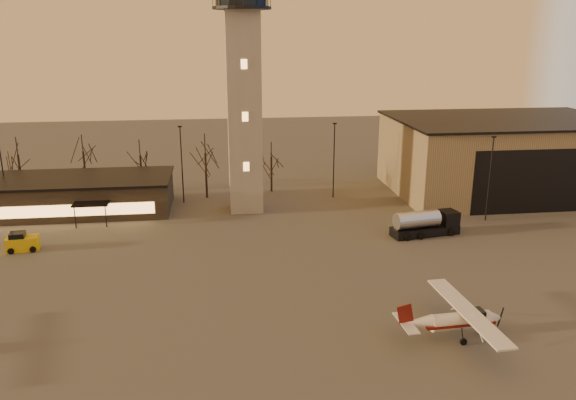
{
  "coord_description": "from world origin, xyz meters",
  "views": [
    {
      "loc": [
        -3.32,
        -37.85,
        21.32
      ],
      "look_at": [
        3.15,
        13.0,
        6.1
      ],
      "focal_mm": 35.0,
      "sensor_mm": 36.0,
      "label": 1
    }
  ],
  "objects": [
    {
      "name": "ground",
      "position": [
        0.0,
        0.0,
        0.0
      ],
      "size": [
        220.0,
        220.0,
        0.0
      ],
      "primitive_type": "plane",
      "color": "#464340",
      "rests_on": "ground"
    },
    {
      "name": "cessna_front",
      "position": [
        13.93,
        -3.04,
        1.02
      ],
      "size": [
        8.57,
        10.83,
        2.98
      ],
      "rotation": [
        0.0,
        0.0,
        0.05
      ],
      "color": "silver",
      "rests_on": "ground"
    },
    {
      "name": "control_tower",
      "position": [
        0.0,
        30.0,
        16.33
      ],
      "size": [
        6.8,
        6.8,
        32.6
      ],
      "color": "gray",
      "rests_on": "ground"
    },
    {
      "name": "hangar",
      "position": [
        36.0,
        33.98,
        5.15
      ],
      "size": [
        30.6,
        20.6,
        10.3
      ],
      "color": "#8D7A5C",
      "rests_on": "ground"
    },
    {
      "name": "tree_row",
      "position": [
        -13.7,
        39.16,
        5.94
      ],
      "size": [
        37.2,
        9.2,
        8.8
      ],
      "color": "black",
      "rests_on": "ground"
    },
    {
      "name": "fuel_truck",
      "position": [
        18.98,
        18.07,
        1.11
      ],
      "size": [
        7.86,
        3.55,
        2.82
      ],
      "rotation": [
        0.0,
        0.0,
        0.17
      ],
      "color": "black",
      "rests_on": "ground"
    },
    {
      "name": "terminal",
      "position": [
        -21.99,
        31.98,
        2.16
      ],
      "size": [
        25.4,
        12.2,
        4.3
      ],
      "color": "black",
      "rests_on": "ground"
    },
    {
      "name": "light_poles",
      "position": [
        0.5,
        31.0,
        5.41
      ],
      "size": [
        58.5,
        12.25,
        10.14
      ],
      "color": "black",
      "rests_on": "ground"
    },
    {
      "name": "service_cart",
      "position": [
        -23.54,
        18.87,
        0.75
      ],
      "size": [
        3.28,
        2.31,
        1.96
      ],
      "rotation": [
        0.0,
        0.0,
        0.13
      ],
      "color": "gold",
      "rests_on": "ground"
    }
  ]
}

